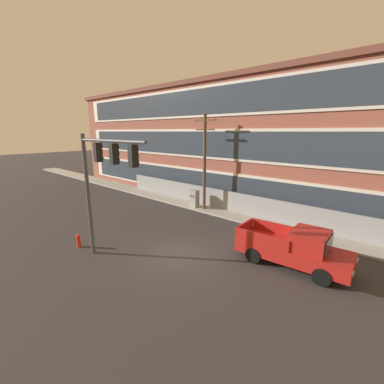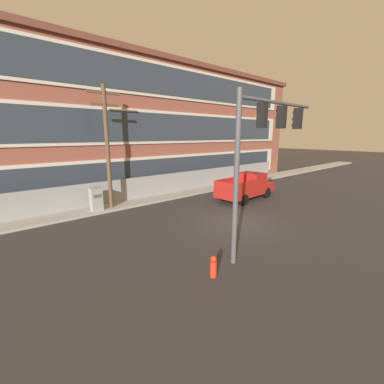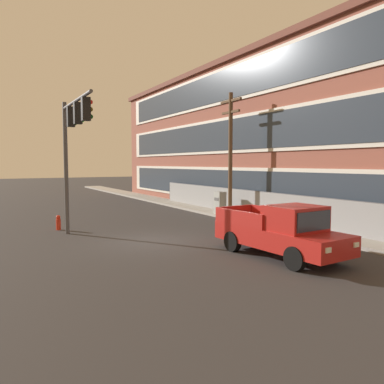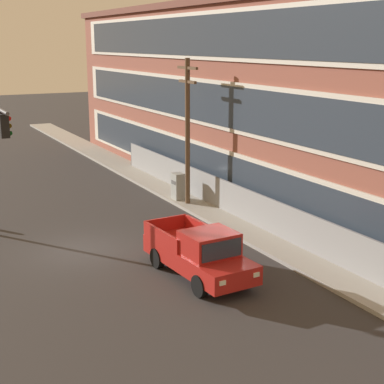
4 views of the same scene
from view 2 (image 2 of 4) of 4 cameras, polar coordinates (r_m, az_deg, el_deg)
name	(u,v)px [view 2 (image 2 of 4)]	position (r m, az deg, el deg)	size (l,w,h in m)	color
ground_plane	(237,223)	(14.84, 10.06, -6.77)	(160.00, 160.00, 0.00)	#333030
sidewalk_building_side	(160,197)	(20.34, -7.20, -1.15)	(80.00, 2.17, 0.16)	#9E9B93
brick_mill_building	(80,127)	(23.75, -23.56, 13.07)	(45.61, 10.65, 10.97)	brown
chain_link_fence	(161,185)	(20.91, -6.89, 1.57)	(31.12, 0.06, 1.79)	gray
traffic_signal_mast	(263,140)	(10.58, 15.54, 11.07)	(5.12, 0.43, 6.42)	#4C4C51
pickup_truck_red	(247,187)	(20.25, 12.06, 1.11)	(5.47, 2.36, 1.98)	#AD1E19
utility_pole_near_corner	(107,144)	(17.34, -18.33, 10.16)	(2.09, 0.26, 7.87)	brown
electrical_cabinet	(96,200)	(17.35, -20.52, -1.75)	(0.70, 0.57, 1.63)	#939993
fire_hydrant	(213,267)	(9.32, 4.79, -16.18)	(0.24, 0.24, 0.78)	red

